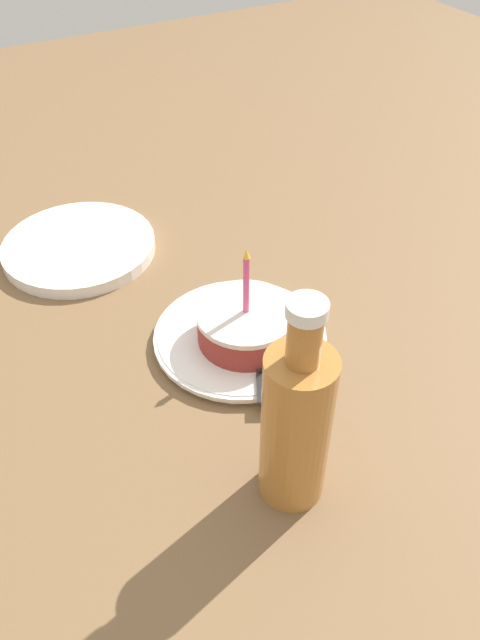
{
  "coord_description": "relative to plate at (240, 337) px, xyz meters",
  "views": [
    {
      "loc": [
        0.29,
        0.5,
        0.53
      ],
      "look_at": [
        0.02,
        0.01,
        0.04
      ],
      "focal_mm": 35.0,
      "sensor_mm": 36.0,
      "label": 1
    }
  ],
  "objects": [
    {
      "name": "fork",
      "position": [
        -0.01,
        0.05,
        0.01
      ],
      "size": [
        0.1,
        0.16,
        0.0
      ],
      "color": "#262626",
      "rests_on": "plate"
    },
    {
      "name": "bottle",
      "position": [
        0.05,
        0.2,
        0.09
      ],
      "size": [
        0.06,
        0.06,
        0.24
      ],
      "color": "#B27233",
      "rests_on": "ground_plane"
    },
    {
      "name": "plate",
      "position": [
        0.0,
        0.0,
        0.0
      ],
      "size": [
        0.21,
        0.21,
        0.01
      ],
      "color": "white",
      "rests_on": "ground_plane"
    },
    {
      "name": "ground_plane",
      "position": [
        -0.02,
        -0.01,
        -0.03
      ],
      "size": [
        2.4,
        2.4,
        0.04
      ],
      "color": "brown",
      "rests_on": "ground"
    },
    {
      "name": "cake_slice",
      "position": [
        -0.0,
        0.01,
        0.03
      ],
      "size": [
        0.12,
        0.12,
        0.13
      ],
      "color": "#99332D",
      "rests_on": "plate"
    },
    {
      "name": "side_plate",
      "position": [
        0.11,
        -0.28,
        0.0
      ],
      "size": [
        0.22,
        0.22,
        0.02
      ],
      "color": "white",
      "rests_on": "ground_plane"
    }
  ]
}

